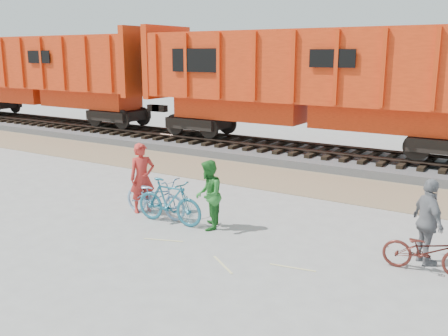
{
  "coord_description": "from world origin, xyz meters",
  "views": [
    {
      "loc": [
        5.64,
        -8.77,
        3.99
      ],
      "look_at": [
        -0.89,
        1.5,
        1.2
      ],
      "focal_mm": 40.0,
      "sensor_mm": 36.0,
      "label": 1
    }
  ],
  "objects_px": {
    "bicycle_teal": "(169,201)",
    "bicycle_maroon": "(427,251)",
    "person_solo": "(142,178)",
    "person_woman": "(428,222)",
    "hopper_car_left": "(48,73)",
    "bicycle_blue": "(155,197)",
    "hopper_car_center": "(310,81)",
    "person_man": "(208,195)"
  },
  "relations": [
    {
      "from": "bicycle_blue",
      "to": "person_woman",
      "type": "height_order",
      "value": "person_woman"
    },
    {
      "from": "hopper_car_center",
      "to": "person_solo",
      "type": "distance_m",
      "value": 8.79
    },
    {
      "from": "hopper_car_left",
      "to": "person_solo",
      "type": "height_order",
      "value": "hopper_car_left"
    },
    {
      "from": "bicycle_maroon",
      "to": "person_solo",
      "type": "distance_m",
      "value": 6.93
    },
    {
      "from": "bicycle_teal",
      "to": "hopper_car_left",
      "type": "bearing_deg",
      "value": 57.32
    },
    {
      "from": "bicycle_blue",
      "to": "person_solo",
      "type": "distance_m",
      "value": 0.64
    },
    {
      "from": "hopper_car_left",
      "to": "bicycle_maroon",
      "type": "xyz_separation_m",
      "value": [
        20.99,
        -8.44,
        -2.59
      ]
    },
    {
      "from": "person_woman",
      "to": "hopper_car_center",
      "type": "bearing_deg",
      "value": -2.47
    },
    {
      "from": "bicycle_maroon",
      "to": "person_man",
      "type": "relative_size",
      "value": 0.99
    },
    {
      "from": "hopper_car_center",
      "to": "bicycle_teal",
      "type": "distance_m",
      "value": 9.17
    },
    {
      "from": "person_solo",
      "to": "person_woman",
      "type": "relative_size",
      "value": 1.06
    },
    {
      "from": "hopper_car_center",
      "to": "bicycle_blue",
      "type": "relative_size",
      "value": 7.31
    },
    {
      "from": "bicycle_teal",
      "to": "bicycle_maroon",
      "type": "xyz_separation_m",
      "value": [
        5.78,
        0.39,
        -0.13
      ]
    },
    {
      "from": "hopper_car_left",
      "to": "bicycle_blue",
      "type": "distance_m",
      "value": 17.09
    },
    {
      "from": "hopper_car_center",
      "to": "person_man",
      "type": "relative_size",
      "value": 8.62
    },
    {
      "from": "bicycle_blue",
      "to": "bicycle_teal",
      "type": "xyz_separation_m",
      "value": [
        0.64,
        -0.25,
        0.04
      ]
    },
    {
      "from": "hopper_car_left",
      "to": "person_woman",
      "type": "distance_m",
      "value": 22.48
    },
    {
      "from": "bicycle_teal",
      "to": "person_solo",
      "type": "bearing_deg",
      "value": 70.51
    },
    {
      "from": "hopper_car_left",
      "to": "hopper_car_center",
      "type": "relative_size",
      "value": 1.0
    },
    {
      "from": "bicycle_teal",
      "to": "person_solo",
      "type": "xyz_separation_m",
      "value": [
        -1.14,
        0.35,
        0.35
      ]
    },
    {
      "from": "hopper_car_center",
      "to": "bicycle_blue",
      "type": "bearing_deg",
      "value": -92.87
    },
    {
      "from": "bicycle_teal",
      "to": "person_woman",
      "type": "relative_size",
      "value": 1.07
    },
    {
      "from": "bicycle_blue",
      "to": "bicycle_teal",
      "type": "bearing_deg",
      "value": -109.19
    },
    {
      "from": "person_solo",
      "to": "person_man",
      "type": "bearing_deg",
      "value": -60.69
    },
    {
      "from": "bicycle_teal",
      "to": "person_solo",
      "type": "height_order",
      "value": "person_solo"
    },
    {
      "from": "bicycle_teal",
      "to": "person_man",
      "type": "relative_size",
      "value": 1.12
    },
    {
      "from": "person_solo",
      "to": "bicycle_teal",
      "type": "bearing_deg",
      "value": -73.69
    },
    {
      "from": "bicycle_maroon",
      "to": "person_man",
      "type": "distance_m",
      "value": 4.8
    },
    {
      "from": "hopper_car_left",
      "to": "bicycle_blue",
      "type": "relative_size",
      "value": 7.31
    },
    {
      "from": "hopper_car_left",
      "to": "bicycle_blue",
      "type": "bearing_deg",
      "value": -30.5
    },
    {
      "from": "bicycle_maroon",
      "to": "person_man",
      "type": "bearing_deg",
      "value": 88.14
    },
    {
      "from": "bicycle_teal",
      "to": "person_solo",
      "type": "distance_m",
      "value": 1.24
    },
    {
      "from": "bicycle_teal",
      "to": "bicycle_blue",
      "type": "bearing_deg",
      "value": 66.33
    },
    {
      "from": "hopper_car_left",
      "to": "bicycle_teal",
      "type": "height_order",
      "value": "hopper_car_left"
    },
    {
      "from": "person_solo",
      "to": "person_woman",
      "type": "bearing_deg",
      "value": -53.02
    },
    {
      "from": "hopper_car_center",
      "to": "bicycle_teal",
      "type": "bearing_deg",
      "value": -88.63
    },
    {
      "from": "person_solo",
      "to": "bicycle_maroon",
      "type": "bearing_deg",
      "value": -56.38
    },
    {
      "from": "hopper_car_left",
      "to": "person_solo",
      "type": "distance_m",
      "value": 16.56
    },
    {
      "from": "bicycle_maroon",
      "to": "person_solo",
      "type": "xyz_separation_m",
      "value": [
        -6.92,
        -0.04,
        0.48
      ]
    },
    {
      "from": "hopper_car_left",
      "to": "bicycle_maroon",
      "type": "distance_m",
      "value": 22.77
    },
    {
      "from": "bicycle_teal",
      "to": "hopper_car_center",
      "type": "bearing_deg",
      "value": -1.18
    },
    {
      "from": "person_man",
      "to": "person_woman",
      "type": "height_order",
      "value": "person_woman"
    }
  ]
}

